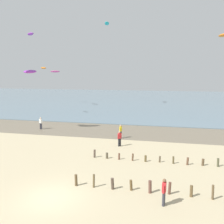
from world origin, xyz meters
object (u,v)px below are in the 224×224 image
object	(u,v)px
person_far_down_beach	(120,138)
kite_aloft_2	(30,72)
kite_aloft_6	(224,35)
person_mid_beach	(164,191)
kite_aloft_1	(107,23)
person_left_flank	(121,131)
kite_aloft_3	(55,72)
kite_aloft_5	(31,34)
kite_aloft_7	(43,68)
person_nearest_camera	(41,123)

from	to	relation	value
person_far_down_beach	kite_aloft_2	xyz separation A→B (m)	(-12.91, 4.30, 7.19)
person_far_down_beach	kite_aloft_6	bearing A→B (deg)	55.04
person_mid_beach	kite_aloft_1	distance (m)	46.45
person_left_flank	kite_aloft_2	size ratio (longest dim) A/B	0.72
person_left_flank	kite_aloft_3	size ratio (longest dim) A/B	0.74
person_far_down_beach	kite_aloft_1	distance (m)	35.73
kite_aloft_5	kite_aloft_3	bearing A→B (deg)	-56.96
kite_aloft_5	kite_aloft_7	distance (m)	12.44
kite_aloft_6	person_nearest_camera	bearing A→B (deg)	99.16
kite_aloft_6	kite_aloft_7	xyz separation A→B (m)	(-31.30, -4.76, -5.49)
person_nearest_camera	kite_aloft_6	size ratio (longest dim) A/B	0.60
kite_aloft_5	person_mid_beach	bearing A→B (deg)	172.42
person_far_down_beach	kite_aloft_1	size ratio (longest dim) A/B	0.58
person_left_flank	kite_aloft_1	size ratio (longest dim) A/B	0.58
person_far_down_beach	kite_aloft_7	xyz separation A→B (m)	(-16.94, 15.78, 7.88)
person_nearest_camera	person_left_flank	size ratio (longest dim) A/B	1.00
person_left_flank	person_nearest_camera	bearing A→B (deg)	168.83
person_far_down_beach	kite_aloft_6	xyz separation A→B (m)	(14.35, 20.53, 13.37)
person_nearest_camera	kite_aloft_2	size ratio (longest dim) A/B	0.72
person_far_down_beach	kite_aloft_1	world-z (taller)	kite_aloft_1
kite_aloft_3	kite_aloft_5	bearing A→B (deg)	-119.52
person_nearest_camera	person_left_flank	xyz separation A→B (m)	(11.95, -2.36, 0.00)
kite_aloft_6	kite_aloft_5	bearing A→B (deg)	65.56
person_far_down_beach	kite_aloft_6	size ratio (longest dim) A/B	0.60
kite_aloft_2	kite_aloft_5	world-z (taller)	kite_aloft_5
person_far_down_beach	kite_aloft_7	bearing A→B (deg)	137.04
kite_aloft_2	kite_aloft_3	bearing A→B (deg)	-53.36
person_far_down_beach	kite_aloft_5	xyz separation A→B (m)	(-23.56, 23.36, 15.18)
person_left_flank	kite_aloft_1	world-z (taller)	kite_aloft_1
kite_aloft_2	person_left_flank	bearing A→B (deg)	-167.23
kite_aloft_5	kite_aloft_7	bearing A→B (deg)	174.15
kite_aloft_6	kite_aloft_7	size ratio (longest dim) A/B	1.39
kite_aloft_1	kite_aloft_3	world-z (taller)	kite_aloft_1
person_nearest_camera	person_far_down_beach	xyz separation A→B (m)	(12.37, -5.52, 0.00)
kite_aloft_3	kite_aloft_7	world-z (taller)	kite_aloft_7
kite_aloft_7	person_left_flank	bearing A→B (deg)	4.17
person_mid_beach	kite_aloft_7	size ratio (longest dim) A/B	0.84
kite_aloft_2	kite_aloft_6	size ratio (longest dim) A/B	0.84
kite_aloft_3	person_nearest_camera	bearing A→B (deg)	-89.07
kite_aloft_1	kite_aloft_7	world-z (taller)	kite_aloft_1
kite_aloft_5	kite_aloft_6	xyz separation A→B (m)	(37.92, -2.83, -1.81)
person_nearest_camera	kite_aloft_7	bearing A→B (deg)	114.00
person_left_flank	kite_aloft_7	xyz separation A→B (m)	(-16.51, 12.62, 7.88)
kite_aloft_1	kite_aloft_6	distance (m)	24.87
person_left_flank	kite_aloft_6	world-z (taller)	kite_aloft_6
kite_aloft_2	person_far_down_beach	bearing A→B (deg)	179.57
kite_aloft_3	kite_aloft_6	world-z (taller)	kite_aloft_6
kite_aloft_3	kite_aloft_6	xyz separation A→B (m)	(36.47, -11.07, 6.08)
person_left_flank	kite_aloft_6	bearing A→B (deg)	49.61
kite_aloft_1	kite_aloft_3	bearing A→B (deg)	-102.89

